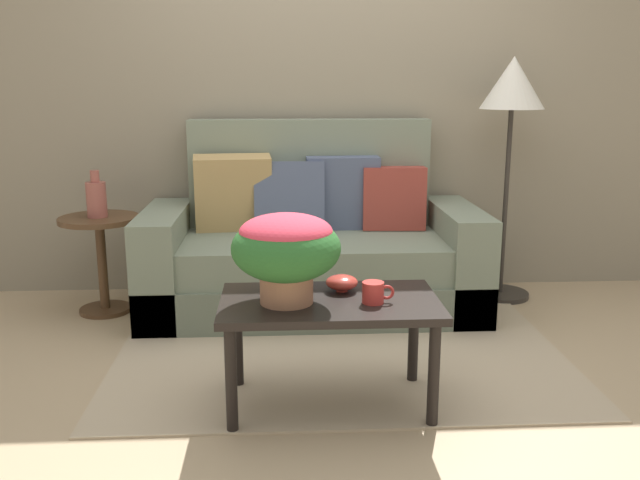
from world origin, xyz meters
The scene contains 11 objects.
ground_plane centered at (0.00, 0.00, 0.00)m, with size 14.00×14.00×0.00m, color tan.
wall_back centered at (0.00, 1.29, 1.33)m, with size 6.40×0.12×2.67m, color gray.
area_rug centered at (0.00, 0.19, 0.01)m, with size 2.21×1.82×0.01m, color tan.
couch centered at (-0.11, 0.82, 0.34)m, with size 1.95×0.89×1.10m.
coffee_table centered at (-0.09, -0.49, 0.40)m, with size 0.89×0.52×0.47m.
side_table centered at (-1.33, 0.78, 0.40)m, with size 0.46×0.46×0.57m.
floor_lamp centered at (1.10, 0.93, 1.21)m, with size 0.38×0.38×1.48m.
potted_plant centered at (-0.27, -0.52, 0.69)m, with size 0.44×0.44×0.36m.
coffee_mug centered at (0.08, -0.54, 0.51)m, with size 0.13×0.09×0.09m.
snack_bowl centered at (-0.03, -0.38, 0.50)m, with size 0.14×0.14×0.07m.
table_vase centered at (-1.33, 0.77, 0.68)m, with size 0.11×0.11×0.27m.
Camera 1 is at (-0.29, -3.13, 1.33)m, focal length 38.37 mm.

